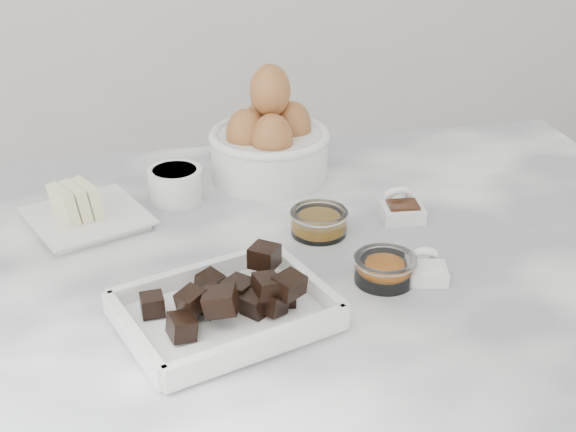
% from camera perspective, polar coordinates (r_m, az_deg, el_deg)
% --- Properties ---
extents(marble_slab, '(1.20, 0.80, 0.04)m').
position_cam_1_polar(marble_slab, '(1.09, -0.70, -3.62)').
color(marble_slab, white).
rests_on(marble_slab, cabinet).
extents(chocolate_dish, '(0.28, 0.24, 0.06)m').
position_cam_1_polar(chocolate_dish, '(0.93, -4.50, -6.35)').
color(chocolate_dish, white).
rests_on(chocolate_dish, marble_slab).
extents(butter_plate, '(0.20, 0.20, 0.06)m').
position_cam_1_polar(butter_plate, '(1.18, -14.24, 0.38)').
color(butter_plate, white).
rests_on(butter_plate, marble_slab).
extents(sugar_ramekin, '(0.08, 0.08, 0.05)m').
position_cam_1_polar(sugar_ramekin, '(1.23, -8.01, 2.34)').
color(sugar_ramekin, white).
rests_on(sugar_ramekin, marble_slab).
extents(egg_bowl, '(0.19, 0.19, 0.19)m').
position_cam_1_polar(egg_bowl, '(1.28, -1.34, 5.29)').
color(egg_bowl, white).
rests_on(egg_bowl, marble_slab).
extents(honey_bowl, '(0.08, 0.08, 0.04)m').
position_cam_1_polar(honey_bowl, '(1.12, 2.21, -0.40)').
color(honey_bowl, white).
rests_on(honey_bowl, marble_slab).
extents(zest_bowl, '(0.08, 0.08, 0.03)m').
position_cam_1_polar(zest_bowl, '(1.02, 6.89, -3.68)').
color(zest_bowl, white).
rests_on(zest_bowl, marble_slab).
extents(vanilla_spoon, '(0.06, 0.08, 0.05)m').
position_cam_1_polar(vanilla_spoon, '(1.18, 8.06, 0.58)').
color(vanilla_spoon, white).
rests_on(vanilla_spoon, marble_slab).
extents(salt_spoon, '(0.06, 0.07, 0.04)m').
position_cam_1_polar(salt_spoon, '(1.03, 9.76, -3.69)').
color(salt_spoon, white).
rests_on(salt_spoon, marble_slab).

